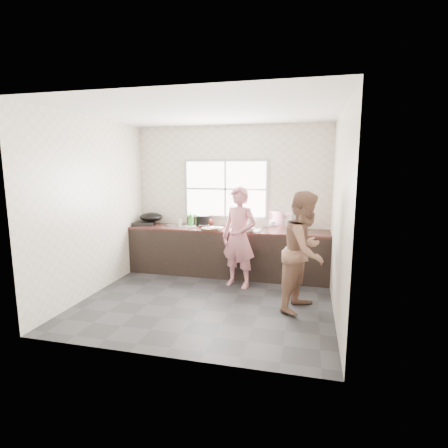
% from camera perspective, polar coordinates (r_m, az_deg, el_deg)
% --- Properties ---
extents(floor, '(3.60, 3.20, 0.01)m').
position_cam_1_polar(floor, '(5.32, -2.78, -12.39)').
color(floor, '#28282B').
rests_on(floor, ground).
extents(ceiling, '(3.60, 3.20, 0.01)m').
position_cam_1_polar(ceiling, '(4.99, -3.05, 17.89)').
color(ceiling, silver).
rests_on(ceiling, wall_back).
extents(wall_back, '(3.60, 0.01, 2.70)m').
position_cam_1_polar(wall_back, '(6.52, 1.15, 3.99)').
color(wall_back, beige).
rests_on(wall_back, ground).
extents(wall_left, '(0.01, 3.20, 2.70)m').
position_cam_1_polar(wall_left, '(5.76, -20.41, 2.66)').
color(wall_left, silver).
rests_on(wall_left, ground).
extents(wall_right, '(0.01, 3.20, 2.70)m').
position_cam_1_polar(wall_right, '(4.78, 18.29, 1.49)').
color(wall_right, beige).
rests_on(wall_right, ground).
extents(wall_front, '(3.60, 0.01, 2.70)m').
position_cam_1_polar(wall_front, '(3.49, -10.51, -1.03)').
color(wall_front, beige).
rests_on(wall_front, ground).
extents(cabinet, '(3.60, 0.62, 0.82)m').
position_cam_1_polar(cabinet, '(6.38, 0.50, -4.72)').
color(cabinet, black).
rests_on(cabinet, floor).
extents(countertop, '(3.60, 0.64, 0.04)m').
position_cam_1_polar(countertop, '(6.28, 0.51, -0.92)').
color(countertop, '#321914').
rests_on(countertop, cabinet).
extents(sink, '(0.55, 0.45, 0.02)m').
position_cam_1_polar(sink, '(6.21, 3.65, -0.83)').
color(sink, silver).
rests_on(sink, countertop).
extents(faucet, '(0.02, 0.02, 0.30)m').
position_cam_1_polar(faucet, '(6.38, 3.99, 0.77)').
color(faucet, silver).
rests_on(faucet, countertop).
extents(window_frame, '(1.60, 0.05, 1.10)m').
position_cam_1_polar(window_frame, '(6.51, 0.27, 5.75)').
color(window_frame, '#9EA0A5').
rests_on(window_frame, wall_back).
extents(window_glazing, '(1.50, 0.01, 1.00)m').
position_cam_1_polar(window_glazing, '(6.49, 0.22, 5.73)').
color(window_glazing, white).
rests_on(window_glazing, window_frame).
extents(woman, '(0.65, 0.53, 1.54)m').
position_cam_1_polar(woman, '(5.70, 2.47, -2.73)').
color(woman, '#CE7C86').
rests_on(woman, floor).
extents(person_side, '(0.88, 0.97, 1.64)m').
position_cam_1_polar(person_side, '(4.90, 13.03, -4.36)').
color(person_side, brown).
rests_on(person_side, floor).
extents(cutting_board, '(0.36, 0.36, 0.04)m').
position_cam_1_polar(cutting_board, '(6.16, -2.06, -0.77)').
color(cutting_board, black).
rests_on(cutting_board, countertop).
extents(cleaver, '(0.22, 0.14, 0.01)m').
position_cam_1_polar(cleaver, '(6.37, -3.24, -0.21)').
color(cleaver, '#B4B7BC').
rests_on(cleaver, cutting_board).
extents(bowl_mince, '(0.26, 0.26, 0.06)m').
position_cam_1_polar(bowl_mince, '(6.11, -1.18, -0.76)').
color(bowl_mince, silver).
rests_on(bowl_mince, countertop).
extents(bowl_crabs, '(0.21, 0.21, 0.06)m').
position_cam_1_polar(bowl_crabs, '(5.99, 3.93, -0.97)').
color(bowl_crabs, silver).
rests_on(bowl_crabs, countertop).
extents(bowl_held, '(0.22, 0.22, 0.06)m').
position_cam_1_polar(bowl_held, '(5.99, 4.04, -0.98)').
color(bowl_held, white).
rests_on(bowl_held, countertop).
extents(black_pot, '(0.34, 0.34, 0.19)m').
position_cam_1_polar(black_pot, '(6.62, -3.34, 0.61)').
color(black_pot, black).
rests_on(black_pot, countertop).
extents(plate_food, '(0.25, 0.25, 0.02)m').
position_cam_1_polar(plate_food, '(6.52, -5.42, -0.33)').
color(plate_food, silver).
rests_on(plate_food, countertop).
extents(bottle_green, '(0.14, 0.14, 0.28)m').
position_cam_1_polar(bottle_green, '(6.53, -5.43, 0.86)').
color(bottle_green, '#2F8D2E').
rests_on(bottle_green, countertop).
extents(bottle_brown_tall, '(0.12, 0.12, 0.20)m').
position_cam_1_polar(bottle_brown_tall, '(6.70, -5.46, 0.74)').
color(bottle_brown_tall, '#411910').
rests_on(bottle_brown_tall, countertop).
extents(bottle_brown_short, '(0.17, 0.17, 0.17)m').
position_cam_1_polar(bottle_brown_short, '(6.58, -2.33, 0.48)').
color(bottle_brown_short, '#451911').
rests_on(bottle_brown_short, countertop).
extents(glass_jar, '(0.08, 0.08, 0.10)m').
position_cam_1_polar(glass_jar, '(6.74, -7.18, 0.33)').
color(glass_jar, white).
rests_on(glass_jar, countertop).
extents(burner, '(0.50, 0.50, 0.06)m').
position_cam_1_polar(burner, '(6.86, -13.00, 0.14)').
color(burner, black).
rests_on(burner, countertop).
extents(wok, '(0.49, 0.49, 0.16)m').
position_cam_1_polar(wok, '(6.84, -11.81, 1.12)').
color(wok, black).
rests_on(wok, burner).
extents(dish_rack, '(0.50, 0.42, 0.32)m').
position_cam_1_polar(dish_rack, '(6.33, 9.69, 0.68)').
color(dish_rack, silver).
rests_on(dish_rack, countertop).
extents(pot_lid_left, '(0.28, 0.28, 0.01)m').
position_cam_1_polar(pot_lid_left, '(6.69, -8.41, -0.15)').
color(pot_lid_left, '#A8A9AF').
rests_on(pot_lid_left, countertop).
extents(pot_lid_right, '(0.34, 0.34, 0.01)m').
position_cam_1_polar(pot_lid_right, '(6.50, -6.48, -0.38)').
color(pot_lid_right, silver).
rests_on(pot_lid_right, countertop).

